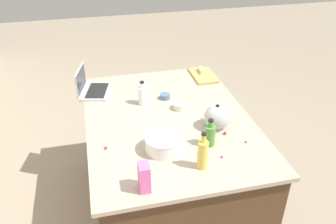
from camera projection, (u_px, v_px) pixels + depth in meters
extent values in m
plane|color=gray|center=(168.00, 205.00, 3.04)|extent=(12.00, 12.00, 0.00)
cube|color=#4C331E|center=(168.00, 166.00, 2.81)|extent=(1.57, 1.14, 0.87)
cube|color=tan|center=(168.00, 119.00, 2.58)|extent=(1.63, 1.20, 0.03)
cube|color=#B7B7BC|center=(96.00, 91.00, 2.90)|extent=(0.35, 0.29, 0.02)
cube|color=black|center=(97.00, 90.00, 2.90)|extent=(0.30, 0.22, 0.00)
cube|color=#B7B7BC|center=(81.00, 80.00, 2.85)|extent=(0.29, 0.08, 0.20)
cube|color=#333842|center=(81.00, 80.00, 2.85)|extent=(0.26, 0.07, 0.18)
cylinder|color=white|center=(163.00, 144.00, 2.21)|extent=(0.23, 0.23, 0.10)
cylinder|color=black|center=(163.00, 143.00, 2.21)|extent=(0.19, 0.19, 0.09)
torus|color=white|center=(163.00, 137.00, 2.19)|extent=(0.24, 0.24, 0.01)
cylinder|color=#DBC64C|center=(203.00, 155.00, 2.05)|extent=(0.06, 0.06, 0.18)
cylinder|color=#DBC64C|center=(204.00, 138.00, 1.98)|extent=(0.03, 0.03, 0.05)
cylinder|color=black|center=(204.00, 134.00, 1.97)|extent=(0.03, 0.03, 0.01)
cylinder|color=#4C8C38|center=(210.00, 136.00, 2.25)|extent=(0.07, 0.07, 0.14)
cylinder|color=#4C8C38|center=(211.00, 124.00, 2.20)|extent=(0.03, 0.03, 0.04)
cylinder|color=black|center=(211.00, 120.00, 2.19)|extent=(0.03, 0.03, 0.01)
cylinder|color=white|center=(142.00, 96.00, 2.71)|extent=(0.07, 0.07, 0.14)
cylinder|color=white|center=(142.00, 85.00, 2.66)|extent=(0.03, 0.03, 0.04)
cylinder|color=black|center=(142.00, 82.00, 2.65)|extent=(0.03, 0.03, 0.01)
cylinder|color=#ADADB2|center=(216.00, 126.00, 2.46)|extent=(0.13, 0.13, 0.01)
sphere|color=#ADADB2|center=(217.00, 117.00, 2.42)|extent=(0.18, 0.18, 0.18)
cone|color=#ADADB2|center=(213.00, 109.00, 2.48)|extent=(0.08, 0.03, 0.07)
sphere|color=black|center=(218.00, 106.00, 2.37)|extent=(0.02, 0.02, 0.02)
cube|color=tan|center=(203.00, 75.00, 3.17)|extent=(0.34, 0.19, 0.02)
cube|color=#F4E58C|center=(201.00, 70.00, 3.20)|extent=(0.11, 0.04, 0.04)
cylinder|color=slate|center=(165.00, 96.00, 2.81)|extent=(0.08, 0.08, 0.04)
cylinder|color=beige|center=(180.00, 106.00, 2.67)|extent=(0.10, 0.10, 0.05)
cube|color=pink|center=(144.00, 177.00, 1.89)|extent=(0.09, 0.06, 0.17)
sphere|color=green|center=(110.00, 86.00, 2.99)|extent=(0.02, 0.02, 0.02)
sphere|color=red|center=(106.00, 148.00, 2.24)|extent=(0.02, 0.02, 0.02)
sphere|color=#CC3399|center=(222.00, 157.00, 2.16)|extent=(0.02, 0.02, 0.02)
sphere|color=red|center=(225.00, 133.00, 2.38)|extent=(0.02, 0.02, 0.02)
sphere|color=#CC3399|center=(246.00, 142.00, 2.30)|extent=(0.02, 0.02, 0.02)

